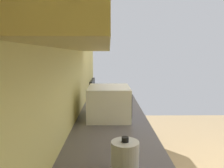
# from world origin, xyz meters

# --- Properties ---
(wall_back) EXTENTS (4.30, 0.12, 2.56)m
(wall_back) POSITION_xyz_m (0.00, 1.74, 1.28)
(wall_back) COLOR #DACC76
(wall_back) RESTS_ON ground_plane
(oven_range) EXTENTS (0.70, 0.64, 1.08)m
(oven_range) POSITION_xyz_m (1.69, 1.37, 0.46)
(oven_range) COLOR black
(oven_range) RESTS_ON ground_plane
(microwave) EXTENTS (0.45, 0.39, 0.29)m
(microwave) POSITION_xyz_m (0.14, 1.38, 1.04)
(microwave) COLOR white
(microwave) RESTS_ON counter_run
(bowl) EXTENTS (0.13, 0.13, 0.06)m
(bowl) POSITION_xyz_m (0.86, 1.30, 0.93)
(bowl) COLOR #D84C47
(bowl) RESTS_ON counter_run
(kettle) EXTENTS (0.19, 0.14, 0.19)m
(kettle) POSITION_xyz_m (-0.82, 1.30, 0.98)
(kettle) COLOR #B7BABF
(kettle) RESTS_ON counter_run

